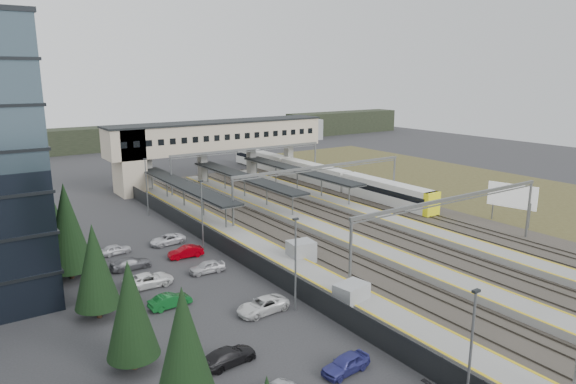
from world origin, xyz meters
TOP-DOWN VIEW (x-y plane):
  - ground at (0.00, 0.00)m, footprint 220.00×220.00m
  - conifer_row at (-22.00, -3.86)m, footprint 4.42×49.82m
  - car_park at (-13.56, -7.32)m, footprint 10.65×44.61m
  - lampposts at (-8.00, 1.25)m, footprint 0.50×53.25m
  - fence at (-6.50, 5.00)m, footprint 0.08×90.00m
  - relay_cabin_near at (-3.95, -10.44)m, footprint 2.99×2.39m
  - relay_cabin_far at (-1.19, 0.64)m, footprint 2.89×2.52m
  - rail_corridor at (9.34, 5.00)m, footprint 34.00×90.00m
  - canopies at (7.00, 27.00)m, footprint 23.10×30.00m
  - footbridge at (7.70, 42.00)m, footprint 40.40×6.40m
  - gantries at (12.00, 3.00)m, footprint 28.40×62.28m
  - train at (24.00, 31.27)m, footprint 2.59×54.15m
  - billboard at (30.03, -3.26)m, footprint 1.71×6.14m
  - scrub_east at (45.00, 5.00)m, footprint 34.00×120.00m
  - treeline_far at (23.81, 92.28)m, footprint 170.00×19.00m

SIDE VIEW (x-z plane):
  - ground at x=0.00m, z-range 0.00..0.00m
  - scrub_east at x=45.00m, z-range 0.00..0.06m
  - rail_corridor at x=9.34m, z-range -0.17..0.75m
  - car_park at x=-13.56m, z-range -0.03..1.25m
  - fence at x=-6.50m, z-range 0.00..2.00m
  - relay_cabin_near at x=-3.95m, z-range 0.00..2.26m
  - relay_cabin_far at x=-1.19m, z-range 0.00..2.41m
  - train at x=24.00m, z-range 0.23..3.49m
  - treeline_far at x=23.81m, z-range -0.55..6.45m
  - billboard at x=30.03m, z-range 0.95..6.36m
  - canopies at x=7.00m, z-range 2.28..5.56m
  - lampposts at x=-8.00m, z-range 0.30..8.37m
  - conifer_row at x=-22.00m, z-range 0.09..9.59m
  - gantries at x=12.00m, z-range 2.41..9.58m
  - footbridge at x=7.70m, z-range 2.33..13.53m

